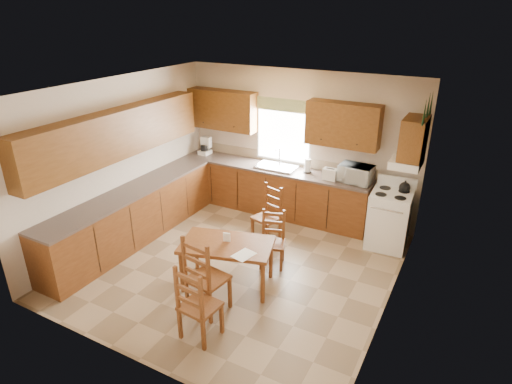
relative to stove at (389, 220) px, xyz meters
The scene contains 35 objects.
floor 2.58m from the stove, 137.92° to the right, with size 4.50×4.50×0.00m, color #91785A.
ceiling 3.38m from the stove, 137.92° to the right, with size 4.50×4.50×0.00m, color olive.
wall_left 4.55m from the stove, 157.66° to the right, with size 4.50×4.50×0.00m, color beige.
wall_right 1.95m from the stove, 77.70° to the right, with size 4.50×4.50×0.00m, color beige.
wall_back 2.15m from the stove, 163.62° to the left, with size 4.50×4.50×0.00m, color beige.
wall_front 4.46m from the stove, 115.47° to the right, with size 4.50×4.50×0.00m, color beige.
lower_cab_back 2.27m from the stove, behind, with size 3.75×0.60×0.88m, color brown.
lower_cab_left 4.25m from the stove, 154.25° to the right, with size 0.60×3.60×0.88m, color brown.
counter_back 2.31m from the stove, behind, with size 3.75×0.63×0.04m, color brown.
counter_left 4.27m from the stove, 154.25° to the right, with size 0.63×3.60×0.04m, color brown.
backsplash 2.38m from the stove, 166.47° to the left, with size 3.75×0.01×0.18m, color gray.
upper_cab_back_left 3.72m from the stove, behind, with size 1.41×0.33×0.75m, color brown.
upper_cab_back_right 1.76m from the stove, 159.14° to the left, with size 1.25×0.33×0.75m, color brown.
upper_cab_left 4.59m from the stove, 155.02° to the right, with size 0.33×3.60×0.75m, color brown.
upper_cab_stove 1.45m from the stove, 13.32° to the right, with size 0.33×0.62×0.62m, color brown.
range_hood 1.06m from the stove, 17.52° to the right, with size 0.44×0.62×0.12m, color white.
window_frame 2.49m from the stove, 166.52° to the left, with size 1.13×0.02×1.18m, color white.
window_pane 2.49m from the stove, 166.64° to the left, with size 1.05×0.01×1.10m, color white.
window_valance 2.74m from the stove, 167.27° to the left, with size 1.19×0.01×0.24m, color #355A28.
sink_basin 2.24m from the stove, behind, with size 0.75×0.45×0.04m, color silver.
pine_decal_a 1.98m from the stove, 48.07° to the right, with size 0.22×0.22×0.36m, color #1A4020.
pine_decal_b 1.98m from the stove, ahead, with size 0.22×0.22×0.36m, color #1A4020.
pine_decal_c 1.96m from the stove, 39.56° to the left, with size 0.22×0.22×0.36m, color #1A4020.
stove is the anchor object (origin of this frame).
coffeemaker 3.88m from the stove, behind, with size 0.18×0.21×0.30m, color white.
paper_towel 1.71m from the stove, 169.26° to the left, with size 0.11×0.11×0.25m, color white.
toaster 1.25m from the stove, behind, with size 0.24×0.15×0.20m, color white.
microwave 0.95m from the stove, 159.71° to the left, with size 0.51×0.37×0.31m, color white.
dining_table 2.82m from the stove, 128.53° to the right, with size 1.27×0.72×0.68m, color brown.
chair_near_left 3.57m from the stove, 114.58° to the right, with size 0.42×0.40×1.01m, color brown.
chair_near_right 3.26m from the stove, 121.10° to the right, with size 0.47×0.44×1.11m, color brown.
chair_far_left 2.02m from the stove, 156.85° to the right, with size 0.40×0.38×0.96m, color brown.
chair_far_right 2.03m from the stove, 134.19° to the right, with size 0.37×0.35×0.88m, color brown.
table_paper 2.75m from the stove, 120.67° to the right, with size 0.22×0.30×0.00m, color white.
table_card 2.81m from the stove, 129.57° to the right, with size 0.10×0.02×0.13m, color white.
Camera 1 is at (2.92, -4.85, 3.70)m, focal length 30.00 mm.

